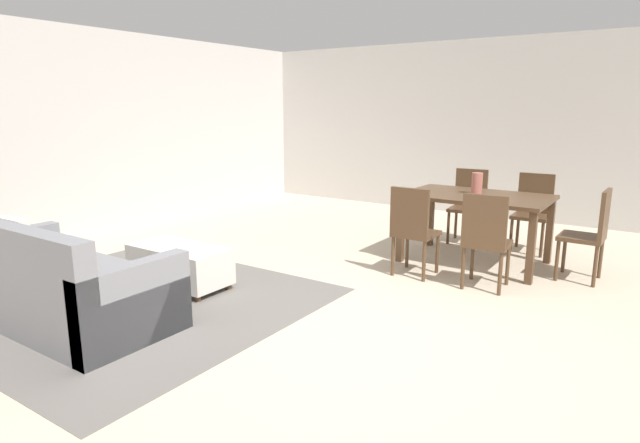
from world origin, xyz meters
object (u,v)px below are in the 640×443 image
Objects in this scene: dining_chair_near_left at (413,226)px; vase_centerpiece at (477,183)px; couch at (58,287)px; ottoman_table at (180,264)px; dining_table at (476,203)px; dining_chair_far_right at (533,208)px; dining_chair_near_right at (486,236)px; dining_chair_far_left at (469,201)px; dining_chair_head_east at (592,230)px.

vase_centerpiece reaches higher than dining_chair_near_left.
couch is 1.13m from ottoman_table.
dining_chair_far_right reaches higher than dining_table.
dining_chair_near_left is 1.00× the size of dining_chair_far_right.
dining_chair_near_left and dining_chair_near_right have the same top height.
dining_chair_far_right is 3.96× the size of vase_centerpiece.
couch is 2.08× the size of dining_chair_far_left.
dining_chair_head_east is at bearing -29.98° from dining_chair_far_left.
vase_centerpiece is at bearing 177.98° from dining_chair_head_east.
dining_chair_far_left is (-0.38, 0.88, -0.15)m from dining_table.
dining_chair_far_right is at bearing 65.11° from dining_table.
vase_centerpiece reaches higher than dining_chair_far_left.
dining_chair_near_right is 3.96× the size of vase_centerpiece.
ottoman_table is 1.07× the size of dining_chair_near_left.
dining_chair_far_right is (0.76, 1.71, 0.00)m from dining_chair_near_left.
dining_table is 0.97m from dining_chair_far_right.
dining_chair_far_right is at bearing -0.71° from dining_chair_far_left.
vase_centerpiece is (-0.02, 0.04, 0.21)m from dining_table.
ottoman_table is 2.89m from dining_chair_near_right.
dining_chair_far_left is 0.98m from vase_centerpiece.
ottoman_table is 0.66× the size of dining_table.
couch reaches higher than dining_table.
dining_chair_near_left is 0.73m from dining_chair_near_right.
dining_chair_near_left is (-0.36, -0.84, -0.15)m from dining_table.
dining_chair_near_left and dining_chair_far_left have the same top height.
dining_chair_near_right is (0.73, 0.01, 0.00)m from dining_chair_near_left.
ottoman_table is 1.07× the size of dining_chair_near_right.
dining_chair_far_left is 0.78m from dining_chair_far_right.
dining_table is 1.63× the size of dining_chair_head_east.
dining_table is 0.93m from dining_chair_near_left.
dining_chair_near_left and dining_chair_head_east have the same top height.
vase_centerpiece is at bearing -66.90° from dining_chair_far_left.
dining_chair_head_east reaches higher than dining_table.
dining_chair_near_left is at bearing -112.95° from dining_table.
couch is at bearing -133.74° from dining_chair_head_east.
dining_chair_far_right is (2.60, 4.36, 0.23)m from couch.
ottoman_table is 3.68m from dining_chair_far_left.
dining_chair_head_east is (1.15, 0.00, -0.15)m from dining_table.
dining_chair_far_left reaches higher than ottoman_table.
dining_table is at bearing 57.81° from couch.
dining_chair_near_left is 1.00× the size of dining_chair_near_right.
couch is 4.74m from dining_chair_far_left.
dining_table reaches higher than ottoman_table.
dining_chair_far_left is 1.00× the size of dining_chair_head_east.
couch is at bearing -112.62° from dining_chair_far_left.
dining_chair_near_right reaches higher than couch.
couch is at bearing -121.65° from vase_centerpiece.
dining_chair_far_right reaches higher than ottoman_table.
dining_chair_near_left is at bearing -110.86° from vase_centerpiece.
dining_chair_near_left is 1.00× the size of dining_chair_far_left.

